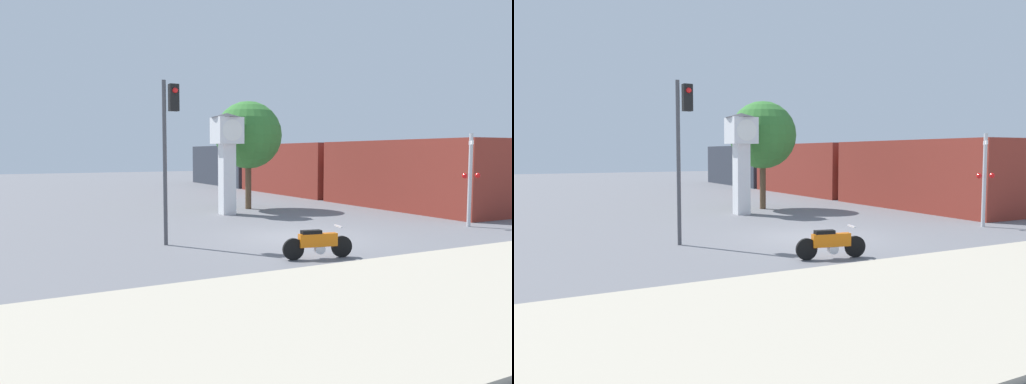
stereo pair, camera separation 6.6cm
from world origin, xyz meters
The scene contains 8 objects.
ground_plane centered at (0.00, 0.00, 0.00)m, with size 120.00×120.00×0.00m, color slate.
sidewalk_strip centered at (0.00, -7.00, 0.05)m, with size 36.00×6.00×0.10m.
motorcycle centered at (-1.39, -3.00, 0.41)m, with size 1.92×0.57×0.86m.
clock_tower centered at (0.46, 6.87, 3.05)m, with size 1.41×1.41×4.57m.
freight_train centered at (9.34, 15.62, 1.70)m, with size 2.80×31.71×3.40m.
traffic_light centered at (-4.19, 0.75, 3.35)m, with size 0.50×0.35×4.92m.
railroad_crossing_signal centered at (6.96, -0.88, 1.92)m, with size 0.90×0.82×3.51m.
street_tree centered at (2.31, 8.40, 3.65)m, with size 3.32×3.32×5.33m.
Camera 1 is at (-8.81, -13.71, 2.77)m, focal length 35.00 mm.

